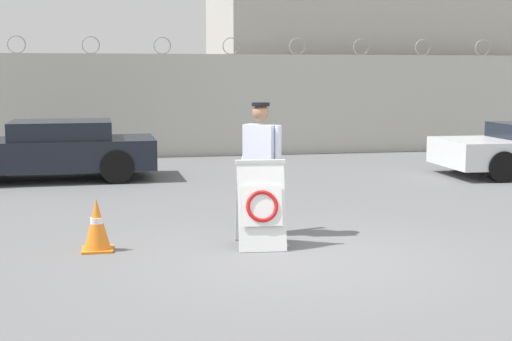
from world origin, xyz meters
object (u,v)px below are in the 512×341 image
security_guard (261,161)px  traffic_cone_near (97,225)px  barricade_sign (261,204)px  parked_car_front_coupe (54,150)px

security_guard → traffic_cone_near: security_guard is taller
barricade_sign → traffic_cone_near: (-2.07, 0.20, -0.23)m
traffic_cone_near → parked_car_front_coupe: size_ratio=0.16×
barricade_sign → traffic_cone_near: barricade_sign is taller
barricade_sign → parked_car_front_coupe: size_ratio=0.26×
barricade_sign → parked_car_front_coupe: bearing=120.1°
security_guard → parked_car_front_coupe: (-3.25, 5.93, -0.40)m
parked_car_front_coupe → security_guard: bearing=117.4°
barricade_sign → traffic_cone_near: size_ratio=1.69×
traffic_cone_near → parked_car_front_coupe: bearing=99.1°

